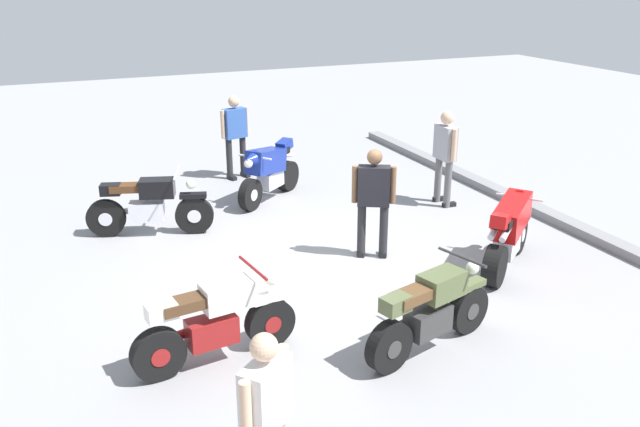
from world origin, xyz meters
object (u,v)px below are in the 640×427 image
(motorcycle_olive_vintage, at_px, (430,313))
(motorcycle_red_sportbike, at_px, (509,231))
(motorcycle_black_cruiser, at_px, (149,205))
(person_in_white_shirt, at_px, (266,414))
(motorcycle_blue_sportbike, at_px, (269,170))
(person_in_black_shirt, at_px, (374,196))
(person_in_blue_shirt, at_px, (235,131))
(motorcycle_cream_vintage, at_px, (215,323))
(person_in_gray_shirt, at_px, (445,151))

(motorcycle_olive_vintage, bearing_deg, motorcycle_red_sportbike, 17.26)
(motorcycle_black_cruiser, xyz_separation_m, person_in_white_shirt, (6.48, -0.18, 0.41))
(motorcycle_red_sportbike, bearing_deg, motorcycle_blue_sportbike, 79.72)
(motorcycle_red_sportbike, relative_size, person_in_white_shirt, 1.01)
(motorcycle_blue_sportbike, relative_size, person_in_black_shirt, 0.95)
(motorcycle_blue_sportbike, bearing_deg, person_in_blue_shirt, -124.11)
(motorcycle_black_cruiser, distance_m, person_in_blue_shirt, 3.46)
(motorcycle_cream_vintage, relative_size, person_in_gray_shirt, 1.09)
(person_in_blue_shirt, bearing_deg, motorcycle_black_cruiser, -58.08)
(motorcycle_cream_vintage, xyz_separation_m, motorcycle_red_sportbike, (-0.72, 4.64, 0.11))
(motorcycle_blue_sportbike, relative_size, person_in_gray_shirt, 0.91)
(motorcycle_cream_vintage, relative_size, motorcycle_black_cruiser, 0.96)
(motorcycle_red_sportbike, bearing_deg, motorcycle_black_cruiser, 106.15)
(motorcycle_red_sportbike, distance_m, person_in_white_shirt, 5.70)
(motorcycle_cream_vintage, xyz_separation_m, motorcycle_black_cruiser, (-4.17, 0.00, 0.03))
(motorcycle_olive_vintage, height_order, motorcycle_blue_sportbike, motorcycle_blue_sportbike)
(person_in_gray_shirt, distance_m, person_in_black_shirt, 2.87)
(motorcycle_black_cruiser, bearing_deg, person_in_black_shirt, -19.69)
(motorcycle_black_cruiser, bearing_deg, person_in_blue_shirt, 66.24)
(motorcycle_cream_vintage, relative_size, motorcycle_olive_vintage, 1.02)
(person_in_black_shirt, bearing_deg, motorcycle_black_cruiser, 80.66)
(motorcycle_blue_sportbike, relative_size, motorcycle_black_cruiser, 0.80)
(motorcycle_cream_vintage, bearing_deg, motorcycle_black_cruiser, 82.65)
(motorcycle_blue_sportbike, bearing_deg, person_in_black_shirt, 60.61)
(motorcycle_blue_sportbike, height_order, motorcycle_red_sportbike, same)
(motorcycle_black_cruiser, distance_m, motorcycle_red_sportbike, 5.78)
(person_in_blue_shirt, bearing_deg, motorcycle_olive_vintage, -15.95)
(person_in_blue_shirt, bearing_deg, motorcycle_blue_sportbike, -11.28)
(person_in_white_shirt, relative_size, person_in_black_shirt, 0.96)
(motorcycle_olive_vintage, relative_size, motorcycle_black_cruiser, 0.95)
(motorcycle_black_cruiser, relative_size, person_in_gray_shirt, 1.13)
(motorcycle_blue_sportbike, height_order, person_in_gray_shirt, person_in_gray_shirt)
(person_in_blue_shirt, distance_m, person_in_black_shirt, 4.91)
(person_in_blue_shirt, relative_size, person_in_gray_shirt, 0.98)
(person_in_black_shirt, bearing_deg, person_in_white_shirt, 171.18)
(motorcycle_cream_vintage, xyz_separation_m, person_in_blue_shirt, (-6.73, 2.28, 0.53))
(motorcycle_olive_vintage, relative_size, motorcycle_red_sportbike, 1.15)
(person_in_gray_shirt, bearing_deg, motorcycle_blue_sportbike, 154.27)
(motorcycle_cream_vintage, relative_size, person_in_blue_shirt, 1.11)
(person_in_blue_shirt, bearing_deg, motorcycle_red_sportbike, 5.01)
(motorcycle_red_sportbike, bearing_deg, person_in_gray_shirt, 38.58)
(person_in_white_shirt, height_order, person_in_blue_shirt, person_in_blue_shirt)
(person_in_gray_shirt, bearing_deg, motorcycle_red_sportbike, -101.80)
(person_in_white_shirt, distance_m, person_in_blue_shirt, 9.37)
(motorcycle_black_cruiser, xyz_separation_m, motorcycle_red_sportbike, (3.45, 4.64, 0.07))
(motorcycle_red_sportbike, height_order, person_in_blue_shirt, person_in_blue_shirt)
(motorcycle_blue_sportbike, distance_m, person_in_white_shirt, 7.84)
(motorcycle_cream_vintage, height_order, person_in_blue_shirt, person_in_blue_shirt)
(motorcycle_cream_vintage, height_order, motorcycle_olive_vintage, same)
(motorcycle_olive_vintage, bearing_deg, person_in_blue_shirt, 74.81)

